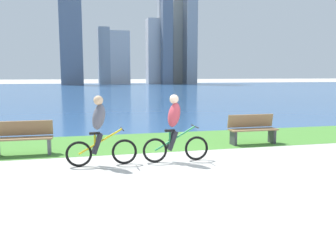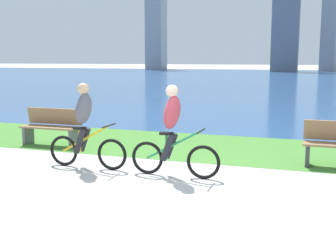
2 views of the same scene
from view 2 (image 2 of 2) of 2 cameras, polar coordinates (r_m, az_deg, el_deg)
ground_plane at (r=6.99m, az=-1.09°, el=-8.54°), size 300.00×300.00×0.00m
grass_strip_bayside at (r=10.36m, az=5.79°, el=-2.78°), size 120.00×3.30×0.01m
bay_water_surface at (r=48.74m, az=16.32°, el=6.10°), size 300.00×74.21×0.00m
cyclist_lead at (r=7.62m, az=0.63°, el=-0.66°), size 1.66×0.52×1.65m
cyclist_trailing at (r=8.39m, az=-10.98°, el=0.05°), size 1.66×0.52×1.64m
bench_far_along_path at (r=10.86m, az=-15.17°, el=-0.12°), size 1.50×0.47×0.90m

